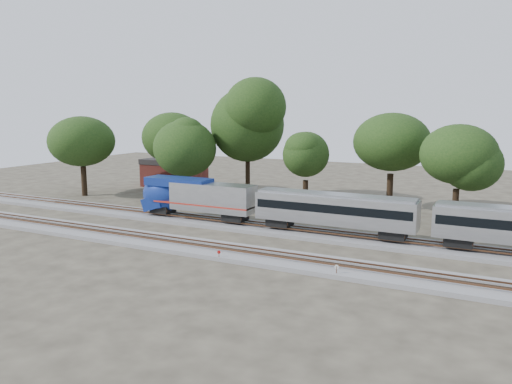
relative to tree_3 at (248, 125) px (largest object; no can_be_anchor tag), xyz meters
The scene contains 14 objects.
ground 27.25m from the tree_3, 63.98° to the right, with size 160.00×160.00×0.00m, color #383328.
track_far 22.49m from the tree_3, 56.28° to the right, with size 160.00×5.00×0.73m.
track_near 30.54m from the tree_3, 67.51° to the right, with size 160.00×5.00×0.73m.
switch_stand_red 32.77m from the tree_3, 67.52° to the right, with size 0.31×0.11×0.98m.
switch_stand_white 37.79m from the tree_3, 51.34° to the right, with size 0.35×0.12×1.11m.
switch_lever 34.21m from the tree_3, 59.24° to the right, with size 0.50×0.30×0.30m, color #512D19.
brick_building 20.50m from the tree_3, 161.49° to the left, with size 10.19×7.31×4.82m.
tree_0 26.10m from the tree_3, 160.95° to the right, with size 8.66×8.66×12.21m.
tree_1 14.08m from the tree_3, behind, with size 9.04×9.04×12.74m.
tree_2 10.20m from the tree_3, 128.47° to the right, with size 8.14×8.14×11.47m.
tree_3 is the anchor object (origin of this frame).
tree_4 11.90m from the tree_3, 19.66° to the right, with size 7.66×7.66×10.80m.
tree_5 20.94m from the tree_3, ahead, with size 9.32×9.32×13.14m.
tree_6 30.35m from the tree_3, 11.42° to the right, with size 8.62×8.62×12.15m.
Camera 1 is at (23.08, -43.53, 13.54)m, focal length 35.00 mm.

